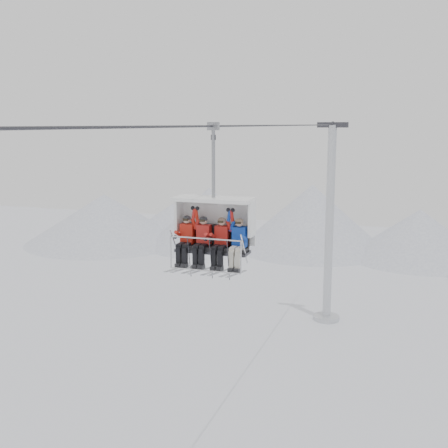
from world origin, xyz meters
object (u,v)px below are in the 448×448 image
(chairlift_carrier, at_px, (215,222))
(skier_center_right, at_px, (221,241))
(skier_far_right, at_px, (238,242))
(lift_tower_right, at_px, (329,238))
(skier_center_left, at_px, (202,240))
(skier_far_left, at_px, (186,239))

(chairlift_carrier, relative_size, skier_center_right, 2.36)
(skier_far_right, bearing_deg, lift_tower_right, 91.93)
(chairlift_carrier, xyz_separation_m, skier_center_left, (-0.26, -0.30, -0.46))
(skier_far_left, bearing_deg, skier_center_left, 0.00)
(lift_tower_right, xyz_separation_m, skier_center_left, (-0.26, -23.09, 4.40))
(lift_tower_right, height_order, skier_center_right, lift_tower_right)
(skier_center_right, distance_m, skier_far_right, 0.50)
(skier_center_right, bearing_deg, lift_tower_right, 90.69)
(skier_far_left, xyz_separation_m, skier_center_left, (0.50, 0.00, 0.00))
(chairlift_carrier, height_order, skier_center_right, chairlift_carrier)
(lift_tower_right, bearing_deg, skier_far_left, -91.89)
(skier_center_left, bearing_deg, skier_far_left, 180.00)
(skier_center_left, bearing_deg, skier_center_right, 0.00)
(lift_tower_right, xyz_separation_m, chairlift_carrier, (0.00, -22.78, 4.86))
(chairlift_carrier, bearing_deg, skier_center_left, -130.90)
(lift_tower_right, height_order, skier_center_left, lift_tower_right)
(lift_tower_right, bearing_deg, skier_center_right, -89.31)
(lift_tower_right, relative_size, skier_center_right, 7.99)
(skier_far_left, distance_m, skier_far_right, 1.54)
(lift_tower_right, xyz_separation_m, skier_center_right, (0.28, -23.09, 4.40))
(chairlift_carrier, height_order, skier_far_right, chairlift_carrier)
(skier_center_left, bearing_deg, skier_far_right, 0.00)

